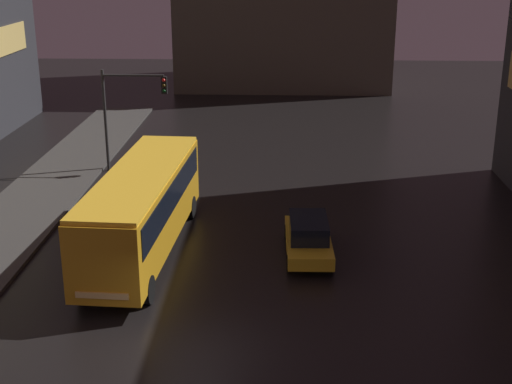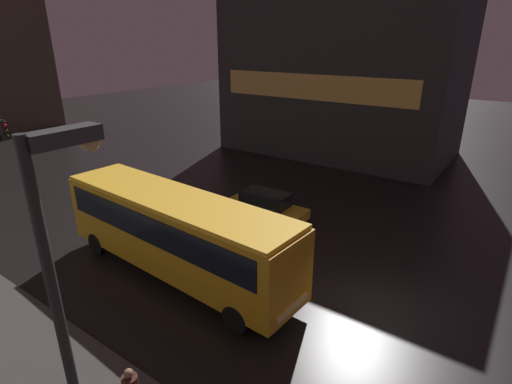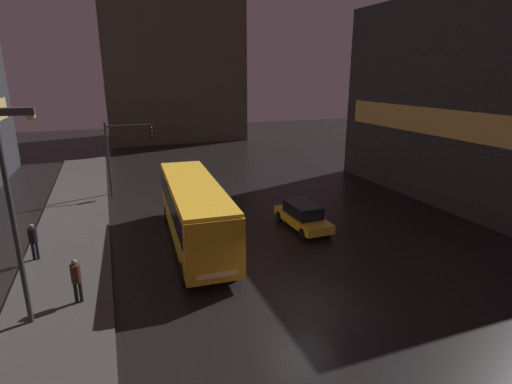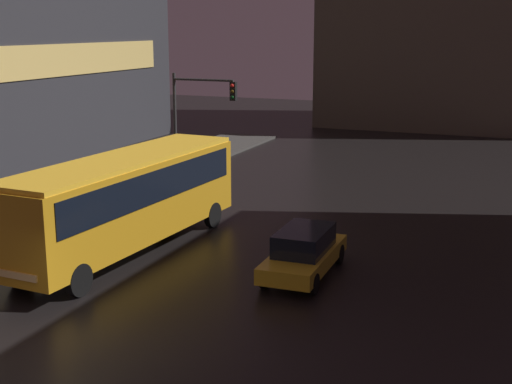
# 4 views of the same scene
# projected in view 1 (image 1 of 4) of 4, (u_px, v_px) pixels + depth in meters

# --- Properties ---
(ground_plane) EXTENTS (120.00, 120.00, 0.00)m
(ground_plane) POSITION_uv_depth(u_px,v_px,m) (187.00, 357.00, 21.03)
(ground_plane) COLOR black
(sidewalk_left) EXTENTS (4.00, 48.00, 0.15)m
(sidewalk_left) POSITION_uv_depth(u_px,v_px,m) (10.00, 226.00, 30.79)
(sidewalk_left) COLOR #3D3A38
(sidewalk_left) RESTS_ON ground
(bus_near) EXTENTS (3.10, 11.16, 3.41)m
(bus_near) POSITION_uv_depth(u_px,v_px,m) (142.00, 203.00, 27.54)
(bus_near) COLOR orange
(bus_near) RESTS_ON ground
(car_taxi) EXTENTS (1.84, 4.50, 1.51)m
(car_taxi) POSITION_uv_depth(u_px,v_px,m) (308.00, 237.00, 27.85)
(car_taxi) COLOR gold
(car_taxi) RESTS_ON ground
(traffic_light_main) EXTENTS (3.45, 0.35, 5.51)m
(traffic_light_main) POSITION_uv_depth(u_px,v_px,m) (128.00, 103.00, 37.50)
(traffic_light_main) COLOR #2D2D2D
(traffic_light_main) RESTS_ON ground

